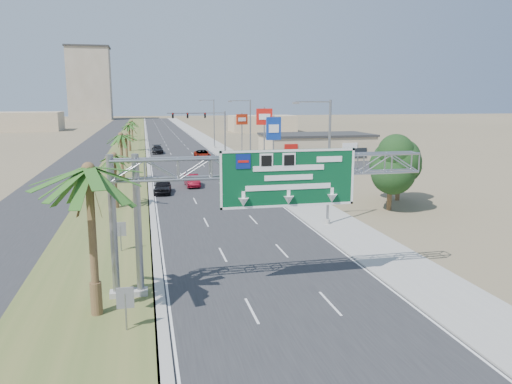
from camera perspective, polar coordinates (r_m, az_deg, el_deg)
The scene contains 30 objects.
road at distance 125.61m, azimuth -9.57°, elevation 5.83°, with size 12.00×300.00×0.02m, color #28282B.
sidewalk_right at distance 126.35m, azimuth -5.70°, elevation 5.97°, with size 4.00×300.00×0.10m, color #9E9B93.
median_grass at distance 125.47m, azimuth -14.16°, elevation 5.67°, with size 7.00×300.00×0.12m, color #4B5F2A.
opposing_road at distance 125.85m, azimuth -17.35°, elevation 5.51°, with size 8.00×300.00×0.02m, color #28282B.
sign_gantry at distance 25.90m, azimuth 0.15°, elevation 1.73°, with size 16.75×1.24×7.50m.
palm_near at distance 23.37m, azimuth -18.61°, elevation 2.38°, with size 5.70×5.70×8.35m.
palm_row_b at distance 47.39m, azimuth -15.95°, elevation 3.93°, with size 3.99×3.99×5.95m.
palm_row_c at distance 63.24m, azimuth -15.21°, elevation 6.23°, with size 3.99×3.99×6.75m.
palm_row_d at distance 81.27m, azimuth -14.65°, elevation 6.25°, with size 3.99×3.99×5.45m.
palm_row_e at distance 100.19m, azimuth -14.32°, elevation 7.40°, with size 3.99×3.99×6.15m.
palm_row_f at distance 125.17m, azimuth -14.02°, elevation 7.80°, with size 3.99×3.99×5.75m.
streetlight_near at distance 39.95m, azimuth 8.05°, elevation 2.77°, with size 3.27×0.44×10.00m.
streetlight_mid at distance 68.69m, azimuth -0.82°, elevation 6.09°, with size 3.27×0.44×10.00m.
streetlight_far at distance 104.11m, azimuth -4.92°, elevation 7.57°, with size 3.27×0.44×10.00m.
signal_mast at distance 87.96m, azimuth -4.87°, elevation 7.14°, with size 10.28×0.71×8.00m.
store_building at distance 86.34m, azimuth 6.89°, elevation 5.14°, with size 18.00×10.00×4.00m, color tan.
oak_near at distance 46.75m, azimuth 15.19°, elevation 3.43°, with size 4.50×4.50×6.80m.
oak_far at distance 51.74m, azimuth 16.05°, elevation 3.25°, with size 3.50×3.50×5.60m.
median_signback_a at distance 22.73m, azimuth -14.71°, elevation -11.97°, with size 0.75×0.08×2.08m.
median_signback_b at distance 34.17m, azimuth -15.24°, elevation -4.37°, with size 0.75×0.08×2.08m.
tower_distant at distance 266.34m, azimuth -18.46°, elevation 11.63°, with size 20.00×16.00×35.00m, color gray.
building_distant_left at distance 179.30m, azimuth -25.16°, elevation 7.31°, with size 24.00×14.00×6.00m, color tan.
building_distant_right at distance 159.50m, azimuth 0.70°, elevation 7.84°, with size 20.00×12.00×5.00m, color tan.
car_left_lane at distance 54.75m, azimuth -10.64°, elevation 0.62°, with size 1.79×4.44×1.51m, color black.
car_mid_lane at distance 58.56m, azimuth -7.32°, elevation 1.30°, with size 1.49×4.28×1.41m, color maroon.
car_right_lane at distance 85.48m, azimuth -6.17°, elevation 4.26°, with size 2.52×5.46×1.52m, color gray.
car_far at distance 95.75m, azimuth -11.21°, elevation 4.78°, with size 2.06×5.08×1.47m, color black.
pole_sign_red_near at distance 74.92m, azimuth 0.96°, elevation 8.22°, with size 2.41×0.49×8.89m.
pole_sign_blue at distance 66.18m, azimuth 2.02°, elevation 6.98°, with size 2.02×0.54×7.94m.
pole_sign_red_far at distance 86.58m, azimuth -1.62°, elevation 7.93°, with size 2.15×1.11×7.74m.
Camera 1 is at (-6.72, -15.03, 10.03)m, focal length 35.00 mm.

